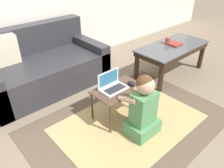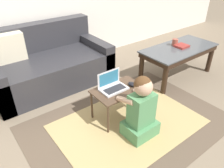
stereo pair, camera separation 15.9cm
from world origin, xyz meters
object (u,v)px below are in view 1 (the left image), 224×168
(person_seated, at_px, (143,108))
(cup_on_table, at_px, (168,41))
(laptop_desk, at_px, (118,92))
(couch, at_px, (43,67))
(computer_mouse, at_px, (131,83))
(coffee_table, at_px, (172,50))
(book_on_table, at_px, (175,44))
(laptop, at_px, (113,86))

(person_seated, height_order, cup_on_table, person_seated)
(person_seated, bearing_deg, cup_on_table, 27.05)
(laptop_desk, xyz_separation_m, person_seated, (-0.01, -0.36, -0.01))
(couch, bearing_deg, computer_mouse, -70.09)
(couch, height_order, person_seated, couch)
(coffee_table, height_order, book_on_table, book_on_table)
(laptop_desk, bearing_deg, computer_mouse, -12.61)
(laptop_desk, height_order, laptop, laptop)
(coffee_table, height_order, person_seated, person_seated)
(laptop_desk, height_order, computer_mouse, computer_mouse)
(coffee_table, distance_m, laptop_desk, 1.33)
(coffee_table, height_order, computer_mouse, coffee_table)
(laptop_desk, height_order, cup_on_table, cup_on_table)
(laptop, height_order, computer_mouse, laptop)
(person_seated, bearing_deg, couch, 100.20)
(couch, distance_m, book_on_table, 1.92)
(computer_mouse, bearing_deg, book_on_table, 11.89)
(laptop_desk, distance_m, person_seated, 0.36)
(coffee_table, xyz_separation_m, book_on_table, (0.03, -0.01, 0.09))
(computer_mouse, relative_size, cup_on_table, 1.03)
(person_seated, distance_m, book_on_table, 1.48)
(couch, xyz_separation_m, laptop, (0.24, -1.17, 0.13))
(laptop_desk, bearing_deg, book_on_table, 8.98)
(computer_mouse, height_order, person_seated, person_seated)
(coffee_table, bearing_deg, laptop, -172.53)
(person_seated, bearing_deg, computer_mouse, 62.37)
(laptop_desk, distance_m, computer_mouse, 0.18)
(laptop_desk, height_order, person_seated, person_seated)
(laptop_desk, relative_size, person_seated, 0.82)
(laptop, xyz_separation_m, book_on_table, (1.39, 0.17, 0.07))
(coffee_table, relative_size, computer_mouse, 11.48)
(coffee_table, xyz_separation_m, laptop_desk, (-1.31, -0.22, -0.07))
(couch, xyz_separation_m, person_seated, (0.28, -1.57, 0.04))
(laptop, distance_m, computer_mouse, 0.22)
(couch, distance_m, person_seated, 1.60)
(cup_on_table, bearing_deg, couch, 150.57)
(cup_on_table, xyz_separation_m, book_on_table, (0.04, -0.10, -0.03))
(couch, relative_size, person_seated, 2.35)
(couch, height_order, book_on_table, couch)
(couch, xyz_separation_m, cup_on_table, (1.60, -0.90, 0.23))
(laptop_desk, distance_m, laptop, 0.10)
(computer_mouse, distance_m, person_seated, 0.37)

